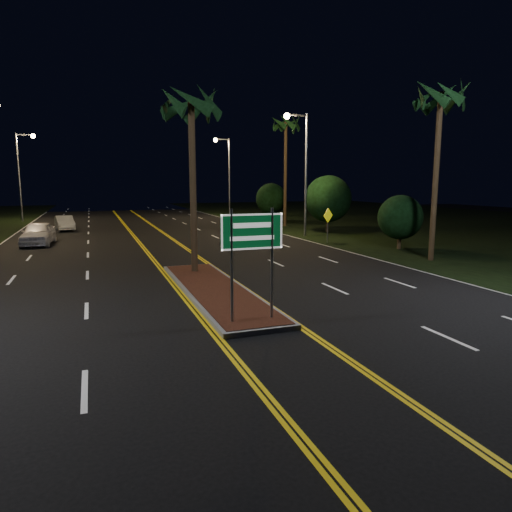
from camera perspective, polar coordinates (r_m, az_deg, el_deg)
name	(u,v)px	position (r m, az deg, el deg)	size (l,w,h in m)	color
ground	(292,360)	(10.82, 4.56, -12.85)	(120.00, 120.00, 0.00)	black
grass_right	(470,225)	(48.46, 25.17, 3.54)	(40.00, 110.00, 0.01)	black
median_island	(215,290)	(17.12, -5.16, -4.25)	(2.25, 10.25, 0.17)	gray
highway_sign	(252,242)	(12.73, -0.49, 1.74)	(1.80, 0.08, 3.20)	gray
streetlight_left_far	(22,166)	(53.53, -27.17, 9.92)	(1.91, 0.44, 9.00)	gray
streetlight_right_mid	(301,160)	(34.49, 5.71, 11.82)	(1.91, 0.44, 9.00)	gray
streetlight_right_far	(226,168)	(53.24, -3.76, 10.91)	(1.91, 0.44, 9.00)	gray
palm_median	(191,105)	(20.31, -8.11, 18.23)	(2.40, 2.40, 8.30)	#382819
palm_right_near	(441,98)	(25.71, 22.10, 17.86)	(2.40, 2.40, 9.30)	#382819
palm_right_far	(286,125)	(42.95, 3.75, 15.99)	(2.40, 2.40, 10.30)	#382819
shrub_near	(400,217)	(29.18, 17.59, 4.63)	(2.70, 2.70, 3.30)	#382819
shrub_mid	(328,199)	(37.80, 8.99, 7.08)	(3.78, 3.78, 4.62)	#382819
shrub_far	(271,199)	(48.60, 1.91, 7.18)	(3.24, 3.24, 3.96)	#382819
car_near	(38,232)	(33.06, -25.60, 2.78)	(2.24, 5.24, 1.75)	silver
car_far	(64,222)	(42.25, -22.82, 3.96)	(1.86, 4.34, 1.45)	silver
warning_sign	(328,220)	(31.19, 8.98, 4.41)	(0.90, 0.43, 2.34)	gray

